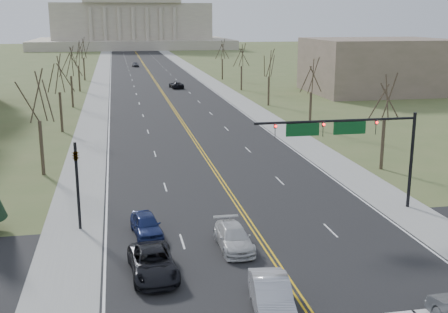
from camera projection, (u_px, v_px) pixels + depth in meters
name	position (u px, v px, depth m)	size (l,w,h in m)	color
ground	(310.00, 313.00, 27.13)	(600.00, 600.00, 0.00)	#485A2D
road	(153.00, 78.00, 131.94)	(20.00, 380.00, 0.01)	black
cross_road	(275.00, 261.00, 32.85)	(120.00, 14.00, 0.01)	black
sidewalk_left	(101.00, 79.00, 129.72)	(4.00, 380.00, 0.03)	gray
sidewalk_right	(203.00, 77.00, 134.15)	(4.00, 380.00, 0.03)	gray
center_line	(153.00, 78.00, 131.94)	(0.42, 380.00, 0.01)	gold
edge_line_left	(111.00, 79.00, 130.13)	(0.15, 380.00, 0.01)	silver
edge_line_right	(194.00, 77.00, 133.74)	(0.15, 380.00, 0.01)	silver
stop_bar	(415.00, 313.00, 27.10)	(9.50, 0.50, 0.01)	silver
capitol	(131.00, 17.00, 261.81)	(90.00, 60.00, 50.00)	#BEB49E
signal_mast	(349.00, 135.00, 39.98)	(12.12, 0.44, 7.20)	black
signal_left	(77.00, 176.00, 36.98)	(0.32, 0.36, 6.00)	black
tree_r_0	(386.00, 100.00, 51.28)	(3.74, 3.74, 8.50)	#34271E
tree_l_0	(38.00, 99.00, 49.28)	(3.96, 3.96, 9.00)	#34271E
tree_r_1	(312.00, 77.00, 70.33)	(3.74, 3.74, 8.50)	#34271E
tree_l_1	(59.00, 76.00, 68.34)	(3.96, 3.96, 9.00)	#34271E
tree_r_2	(269.00, 65.00, 89.39)	(3.74, 3.74, 8.50)	#34271E
tree_l_2	(70.00, 63.00, 87.39)	(3.96, 3.96, 9.00)	#34271E
tree_r_3	(242.00, 56.00, 108.44)	(3.74, 3.74, 8.50)	#34271E
tree_l_3	(78.00, 55.00, 106.45)	(3.96, 3.96, 9.00)	#34271E
tree_r_4	(222.00, 50.00, 127.50)	(3.74, 3.74, 8.50)	#34271E
tree_l_4	(83.00, 49.00, 125.50)	(3.96, 3.96, 9.00)	#34271E
bldg_right_mass	(378.00, 66.00, 105.71)	(25.00, 20.00, 10.00)	#695B4A
car_sb_inner_lead	(272.00, 297.00, 26.96)	(1.76, 5.06, 1.67)	#A8AAB0
car_sb_outer_lead	(153.00, 263.00, 30.89)	(2.43, 5.26, 1.46)	black
car_sb_inner_second	(234.00, 238.00, 34.56)	(1.93, 4.75, 1.38)	silver
car_sb_outer_second	(146.00, 225.00, 36.62)	(1.69, 4.21, 1.43)	navy
car_far_nb	(176.00, 85.00, 112.78)	(2.22, 4.82, 1.34)	black
car_far_sb	(135.00, 64.00, 161.60)	(1.65, 4.11, 1.40)	#515359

